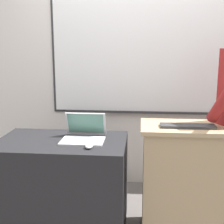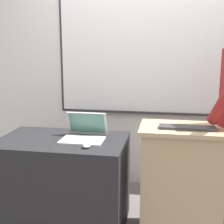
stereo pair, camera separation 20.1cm
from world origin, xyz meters
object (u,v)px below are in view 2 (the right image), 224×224
(side_desk, at_px, (64,183))
(laptop, at_px, (85,132))
(computer_mouse_by_laptop, at_px, (87,145))
(lectern_podium, at_px, (181,183))
(wireless_keyboard, at_px, (187,128))

(side_desk, distance_m, laptop, 0.48)
(laptop, bearing_deg, computer_mouse_by_laptop, -71.25)
(lectern_podium, distance_m, wireless_keyboard, 0.47)
(side_desk, bearing_deg, wireless_keyboard, -2.66)
(side_desk, bearing_deg, lectern_podium, 0.61)
(laptop, height_order, computer_mouse_by_laptop, laptop)
(side_desk, xyz_separation_m, wireless_keyboard, (1.00, -0.05, 0.54))
(laptop, bearing_deg, side_desk, -162.66)
(wireless_keyboard, height_order, computer_mouse_by_laptop, wireless_keyboard)
(lectern_podium, distance_m, side_desk, 0.98)
(computer_mouse_by_laptop, bearing_deg, side_desk, 145.36)
(laptop, height_order, wireless_keyboard, laptop)
(laptop, xyz_separation_m, computer_mouse_by_laptop, (0.08, -0.23, -0.04))
(side_desk, distance_m, computer_mouse_by_laptop, 0.51)
(lectern_podium, bearing_deg, computer_mouse_by_laptop, -165.21)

